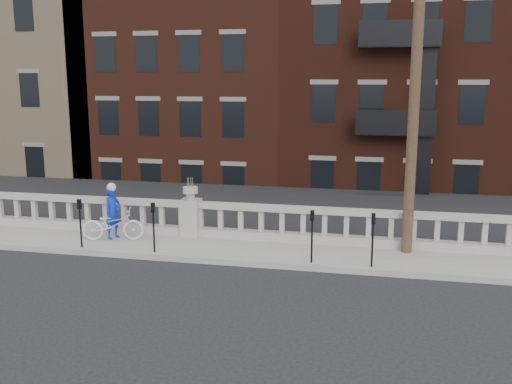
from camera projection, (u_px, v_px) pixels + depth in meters
ground at (137, 286)px, 13.24m from camera, size 120.00×120.00×0.00m
sidewalk at (181, 247)px, 16.10m from camera, size 32.00×2.20×0.15m
balustrade at (191, 219)px, 16.90m from camera, size 28.00×0.34×1.03m
planter_pedestal at (191, 213)px, 16.86m from camera, size 0.55×0.55×1.76m
lower_level at (299, 114)px, 34.70m from camera, size 80.00×44.00×20.80m
utility_pole at (417, 59)px, 14.39m from camera, size 1.60×0.28×10.00m
parking_meter_a at (80, 218)px, 15.64m from camera, size 0.10×0.09×1.36m
parking_meter_b at (153, 222)px, 15.20m from camera, size 0.10×0.09×1.36m
parking_meter_c at (312, 230)px, 14.32m from camera, size 0.10×0.09×1.36m
parking_meter_d at (373, 234)px, 14.01m from camera, size 0.10×0.09×1.36m
bicycle at (113, 224)px, 16.43m from camera, size 1.85×1.03×0.92m
cyclist at (113, 213)px, 16.55m from camera, size 0.53×0.65×1.54m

